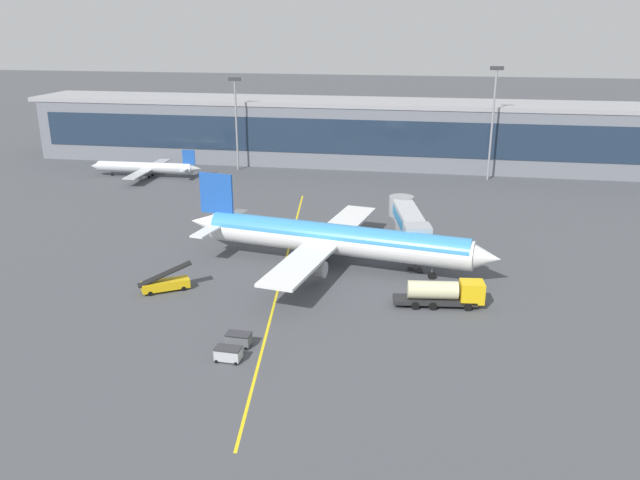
{
  "coord_description": "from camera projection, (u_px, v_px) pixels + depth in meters",
  "views": [
    {
      "loc": [
        16.42,
        -78.39,
        32.68
      ],
      "look_at": [
        1.84,
        2.57,
        4.5
      ],
      "focal_mm": 35.74,
      "sensor_mm": 36.0,
      "label": 1
    }
  ],
  "objects": [
    {
      "name": "ground_plane",
      "position": [
        303.0,
        277.0,
        86.33
      ],
      "size": [
        700.0,
        700.0,
        0.0
      ],
      "primitive_type": "plane",
      "color": "#47494F"
    },
    {
      "name": "apron_lead_in_line",
      "position": [
        283.0,
        270.0,
        88.74
      ],
      "size": [
        11.18,
        79.3,
        0.01
      ],
      "primitive_type": "cube",
      "rotation": [
        0.0,
        0.0,
        0.14
      ],
      "color": "yellow",
      "rests_on": "ground_plane"
    },
    {
      "name": "terminal_building",
      "position": [
        424.0,
        134.0,
        150.82
      ],
      "size": [
        193.43,
        17.36,
        15.19
      ],
      "color": "slate",
      "rests_on": "ground_plane"
    },
    {
      "name": "main_airliner",
      "position": [
        334.0,
        239.0,
        88.74
      ],
      "size": [
        45.35,
        36.2,
        11.98
      ],
      "color": "white",
      "rests_on": "ground_plane"
    },
    {
      "name": "jet_bridge",
      "position": [
        408.0,
        220.0,
        94.12
      ],
      "size": [
        7.03,
        18.29,
        6.77
      ],
      "color": "#B2B7BC",
      "rests_on": "ground_plane"
    },
    {
      "name": "fuel_tanker",
      "position": [
        445.0,
        293.0,
        76.81
      ],
      "size": [
        11.02,
        3.75,
        3.25
      ],
      "color": "#232326",
      "rests_on": "ground_plane"
    },
    {
      "name": "belt_loader",
      "position": [
        165.0,
        284.0,
        81.47
      ],
      "size": [
        6.52,
        4.86,
        3.49
      ],
      "color": "yellow",
      "rests_on": "ground_plane"
    },
    {
      "name": "baggage_cart_0",
      "position": [
        228.0,
        354.0,
        64.65
      ],
      "size": [
        2.7,
        1.71,
        1.48
      ],
      "color": "#B2B7BC",
      "rests_on": "ground_plane"
    },
    {
      "name": "baggage_cart_1",
      "position": [
        239.0,
        339.0,
        67.61
      ],
      "size": [
        2.7,
        1.71,
        1.48
      ],
      "color": "#595B60",
      "rests_on": "ground_plane"
    },
    {
      "name": "commuter_jet_far",
      "position": [
        145.0,
        167.0,
        141.27
      ],
      "size": [
        25.87,
        20.57,
        6.39
      ],
      "color": "#B2B7BC",
      "rests_on": "ground_plane"
    },
    {
      "name": "apron_light_mast_0",
      "position": [
        236.0,
        116.0,
        145.23
      ],
      "size": [
        2.8,
        0.5,
        21.03
      ],
      "color": "gray",
      "rests_on": "ground_plane"
    },
    {
      "name": "apron_light_mast_2",
      "position": [
        493.0,
        115.0,
        135.17
      ],
      "size": [
        2.8,
        0.5,
        24.08
      ],
      "color": "gray",
      "rests_on": "ground_plane"
    }
  ]
}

